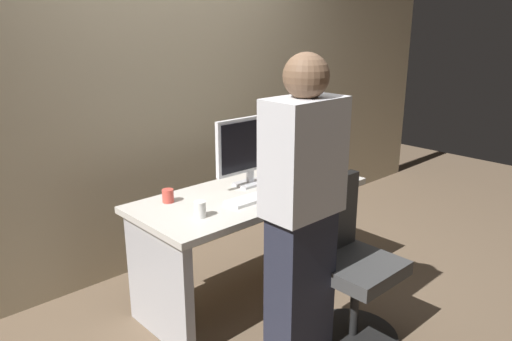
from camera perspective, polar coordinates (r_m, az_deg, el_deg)
The scene contains 12 objects.
ground_plane at distance 3.44m, azimuth -0.58°, elevation -14.01°, with size 9.00×9.00×0.00m, color brown.
wall_back at distance 3.66m, azimuth -10.19°, elevation 12.48°, with size 6.40×0.10×3.00m, color tan.
desk at distance 3.21m, azimuth -0.61°, elevation -6.13°, with size 1.53×0.68×0.73m.
office_chair at distance 2.88m, azimuth 10.69°, elevation -11.15°, with size 0.52×0.52×0.94m.
person_at_desk at distance 2.48m, azimuth 5.38°, elevation -5.15°, with size 0.40×0.24×1.64m.
monitor at distance 3.18m, azimuth -0.67°, elevation 2.76°, with size 0.54×0.14×0.46m.
keyboard at distance 3.00m, azimuth 0.29°, elevation -3.09°, with size 0.43×0.13×0.02m, color white.
mouse at distance 3.18m, azimuth 3.78°, elevation -1.79°, with size 0.06×0.10×0.03m, color black.
cup_near_keyboard at distance 2.72m, azimuth -6.54°, elevation -4.51°, with size 0.07×0.07×0.09m, color white.
cup_by_monitor at distance 2.98m, azimuth -10.21°, elevation -2.91°, with size 0.07×0.07×0.08m, color #D84C3F.
book_stack at distance 3.45m, azimuth 4.48°, elevation 0.45°, with size 0.23×0.20×0.13m.
cell_phone at distance 3.36m, azimuth 7.46°, elevation -1.10°, with size 0.07×0.14×0.01m, color black.
Camera 1 is at (-1.98, -2.18, 1.77)m, focal length 34.37 mm.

